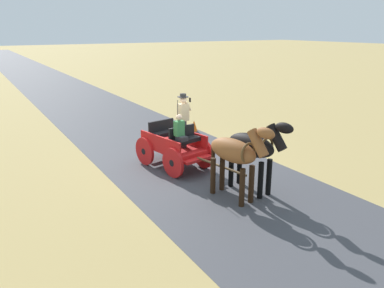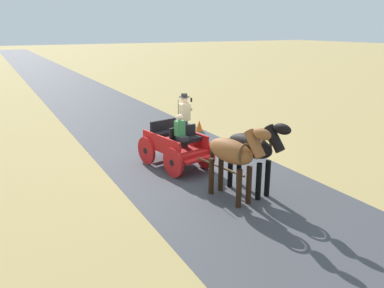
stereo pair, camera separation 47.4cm
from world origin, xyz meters
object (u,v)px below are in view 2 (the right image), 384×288
horse_drawn_carriage (177,143)px  traffic_cone (199,126)px  horse_near_side (253,148)px  horse_off_side (233,154)px

horse_drawn_carriage → traffic_cone: bearing=-128.9°
horse_near_side → horse_off_side: size_ratio=1.00×
horse_drawn_carriage → horse_near_side: horse_drawn_carriage is taller
horse_drawn_carriage → horse_near_side: 3.09m
horse_drawn_carriage → horse_near_side: (-0.91, 2.91, 0.51)m
horse_off_side → traffic_cone: (-2.75, -6.67, -1.07)m
horse_drawn_carriage → horse_off_side: (-0.18, 3.05, 0.51)m
horse_off_side → traffic_cone: horse_off_side is taller
horse_near_side → horse_off_side: (0.73, 0.14, 0.00)m
horse_off_side → horse_drawn_carriage: bearing=-86.7°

